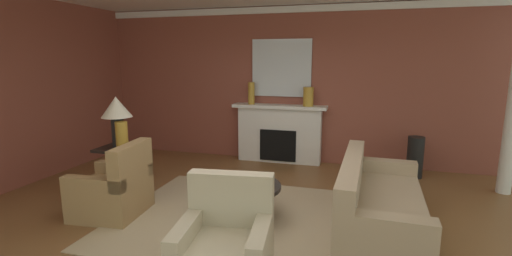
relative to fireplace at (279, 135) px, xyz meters
The scene contains 20 objects.
ground_plane 2.87m from the fireplace, 86.21° to the right, with size 9.81×9.81×0.00m, color brown.
wall_fireplace 0.99m from the fireplace, 48.43° to the left, with size 8.14×0.12×2.96m, color brown.
wall_window 4.53m from the fireplace, 145.35° to the right, with size 0.12×6.54×2.96m, color brown.
crown_moulding 2.36m from the fireplace, 34.98° to the left, with size 8.14×0.08×0.12m, color white.
area_rug 2.72m from the fireplace, 87.75° to the right, with size 3.11×2.61×0.01m, color tan.
fireplace is the anchor object (origin of this frame).
mantel_mirror 1.28m from the fireplace, 90.00° to the left, with size 1.14×0.04×1.08m, color silver.
sofa 3.11m from the fireplace, 56.19° to the right, with size 0.98×2.13×0.85m.
armchair_near_window 3.37m from the fireplace, 116.84° to the right, with size 0.86×0.86×0.95m.
armchair_facing_fireplace 4.01m from the fireplace, 84.42° to the right, with size 0.89×0.89×0.95m.
coffee_table 2.68m from the fireplace, 87.75° to the right, with size 1.00×1.00×0.45m.
side_table 2.99m from the fireplace, 130.32° to the right, with size 0.56×0.56×0.70m.
table_lamp 3.06m from the fireplace, 130.32° to the right, with size 0.44×0.44×0.75m.
vase_tall_corner 2.44m from the fireplace, ahead, with size 0.27×0.27×0.70m, color black.
vase_mantel_left 0.97m from the fireplace, behind, with size 0.13×0.13×0.42m, color #B7892D.
vase_on_side_table 3.01m from the fireplace, 126.64° to the right, with size 0.17×0.17×0.41m, color #B7892D.
vase_mantel_right 0.94m from the fireplace, ahead, with size 0.19×0.19×0.35m, color #B7892D.
book_red_cover 2.59m from the fireplace, 83.84° to the right, with size 0.24×0.14×0.05m, color maroon.
book_art_folio 2.53m from the fireplace, 86.58° to the right, with size 0.18×0.17×0.05m, color navy.
book_small_novel 2.67m from the fireplace, 86.06° to the right, with size 0.18×0.18×0.04m, color tan.
Camera 1 is at (1.29, -3.95, 2.00)m, focal length 25.58 mm.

